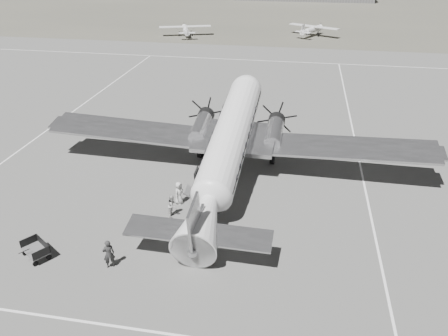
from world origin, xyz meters
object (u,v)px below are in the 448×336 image
light_plane_right (312,31)px  passenger (179,193)px  baggage_cart_near (149,227)px  ramp_agent (172,205)px  ground_crew (109,254)px  dc3_airliner (229,146)px  baggage_cart_far (36,250)px  light_plane_left (186,31)px

light_plane_right → passenger: bearing=-70.7°
light_plane_right → passenger: size_ratio=6.04×
baggage_cart_near → ramp_agent: size_ratio=0.95×
baggage_cart_near → ramp_agent: 2.40m
ramp_agent → passenger: bearing=3.8°
light_plane_right → baggage_cart_near: size_ratio=6.91×
baggage_cart_near → ground_crew: size_ratio=0.81×
dc3_airliner → light_plane_right: (6.41, 59.62, -1.96)m
baggage_cart_near → baggage_cart_far: 6.84m
dc3_airliner → baggage_cart_near: 8.90m
baggage_cart_far → ramp_agent: ramp_agent is taller
baggage_cart_near → passenger: passenger is taller
light_plane_left → ground_crew: (12.84, -66.47, -0.13)m
baggage_cart_near → ramp_agent: ramp_agent is taller
light_plane_left → ground_crew: size_ratio=5.48×
light_plane_left → baggage_cart_near: light_plane_left is taller
dc3_airliner → ground_crew: 12.45m
light_plane_left → baggage_cart_near: 64.41m
light_plane_left → baggage_cart_near: bearing=-96.6°
dc3_airliner → light_plane_left: dc3_airliner is taller
ground_crew → passenger: bearing=-139.6°
light_plane_right → ground_crew: 71.72m
passenger → baggage_cart_near: bearing=-172.6°
light_plane_right → passenger: light_plane_right is taller
dc3_airliner → baggage_cart_far: dc3_airliner is taller
ramp_agent → passenger: 1.57m
light_plane_right → baggage_cart_far: (-16.14, -70.78, -0.56)m
dc3_airliner → ground_crew: dc3_airliner is taller
light_plane_left → ramp_agent: size_ratio=6.42×
light_plane_left → ramp_agent: 62.50m
baggage_cart_near → passenger: (0.97, 3.75, 0.43)m
passenger → ramp_agent: bearing=-159.4°
light_plane_right → ground_crew: light_plane_right is taller
light_plane_left → baggage_cart_far: bearing=-102.1°
ramp_agent → light_plane_right: bearing=-3.2°
light_plane_right → baggage_cart_near: bearing=-71.0°
light_plane_left → baggage_cart_far: light_plane_left is taller
baggage_cart_far → passenger: bearing=81.6°
light_plane_right → ground_crew: bearing=-71.5°
dc3_airliner → baggage_cart_far: (-9.72, -11.16, -2.52)m
dc3_airliner → ramp_agent: dc3_airliner is taller
ramp_agent → baggage_cart_far: bearing=135.5°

